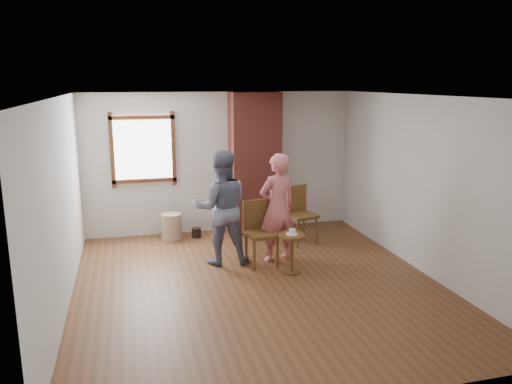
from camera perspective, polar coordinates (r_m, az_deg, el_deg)
ground at (r=7.12m, az=0.23°, el=-10.54°), size 5.50×5.50×0.00m
room_shell at (r=7.18m, az=-1.43°, el=4.70°), size 5.04×5.52×2.62m
brick_chimney at (r=9.24m, az=-0.13°, el=3.29°), size 0.90×0.50×2.60m
stoneware_crock at (r=9.12m, az=-9.63°, el=-3.89°), size 0.45×0.45×0.47m
dark_pot at (r=9.19m, az=-6.83°, el=-4.63°), size 0.22×0.22×0.17m
dining_chair_left at (r=7.73m, az=0.43°, el=-4.23°), size 0.50×0.50×0.99m
dining_chair_right at (r=8.77m, az=4.89°, el=-2.21°), size 0.57×0.57×1.00m
side_table at (r=7.40m, az=4.08°, el=-6.29°), size 0.40×0.40×0.60m
cake_plate at (r=7.34m, az=4.10°, el=-4.80°), size 0.18×0.18×0.01m
cake_slice at (r=7.34m, az=4.18°, el=-4.54°), size 0.08×0.07×0.06m
man at (r=7.68m, az=-3.97°, el=-1.80°), size 0.93×0.76×1.78m
person_pink at (r=7.78m, az=2.44°, el=-1.82°), size 0.71×0.57×1.72m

